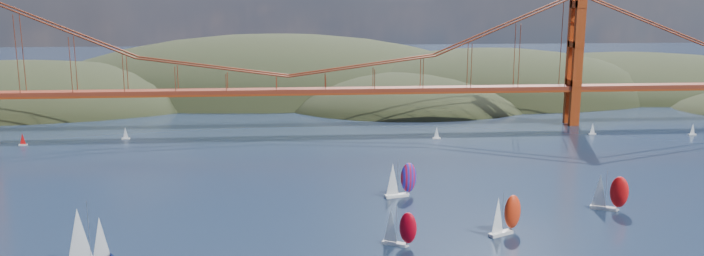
% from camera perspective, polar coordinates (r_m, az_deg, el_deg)
% --- Properties ---
extents(headlands, '(725.00, 225.00, 96.00)m').
position_cam_1_polar(headlands, '(386.13, 1.60, 1.17)').
color(headlands, black).
rests_on(headlands, ground).
extents(bridge, '(552.00, 12.00, 55.00)m').
position_cam_1_polar(bridge, '(280.30, -5.69, 6.40)').
color(bridge, maroon).
rests_on(bridge, ground).
extents(sloop_navy, '(9.20, 6.26, 13.65)m').
position_cam_1_polar(sloop_navy, '(156.49, -21.30, -8.37)').
color(sloop_navy, black).
rests_on(sloop_navy, ground).
extents(racer_0, '(8.21, 6.32, 9.30)m').
position_cam_1_polar(racer_0, '(156.31, 3.91, -8.23)').
color(racer_0, silver).
rests_on(racer_0, ground).
extents(racer_1, '(9.32, 6.97, 10.51)m').
position_cam_1_polar(racer_1, '(166.66, 12.59, -7.01)').
color(racer_1, silver).
rests_on(racer_1, ground).
extents(racer_2, '(9.44, 7.16, 10.66)m').
position_cam_1_polar(racer_2, '(192.10, 20.57, -4.97)').
color(racer_2, silver).
rests_on(racer_2, ground).
extents(racer_rwb, '(9.63, 5.68, 10.80)m').
position_cam_1_polar(racer_rwb, '(191.69, 4.03, -4.25)').
color(racer_rwb, white).
rests_on(racer_rwb, ground).
extents(distant_boat_2, '(3.00, 2.00, 4.70)m').
position_cam_1_polar(distant_boat_2, '(281.09, -25.70, -0.84)').
color(distant_boat_2, silver).
rests_on(distant_boat_2, ground).
extents(distant_boat_3, '(3.00, 2.00, 4.70)m').
position_cam_1_polar(distant_boat_3, '(277.83, -18.31, -0.41)').
color(distant_boat_3, silver).
rests_on(distant_boat_3, ground).
extents(distant_boat_4, '(3.00, 2.00, 4.70)m').
position_cam_1_polar(distant_boat_4, '(288.30, 19.36, -0.06)').
color(distant_boat_4, silver).
rests_on(distant_boat_4, ground).
extents(distant_boat_5, '(3.00, 2.00, 4.70)m').
position_cam_1_polar(distant_boat_5, '(302.91, 26.46, -0.08)').
color(distant_boat_5, silver).
rests_on(distant_boat_5, ground).
extents(distant_boat_8, '(3.00, 2.00, 4.70)m').
position_cam_1_polar(distant_boat_8, '(266.15, 7.05, -0.41)').
color(distant_boat_8, silver).
rests_on(distant_boat_8, ground).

